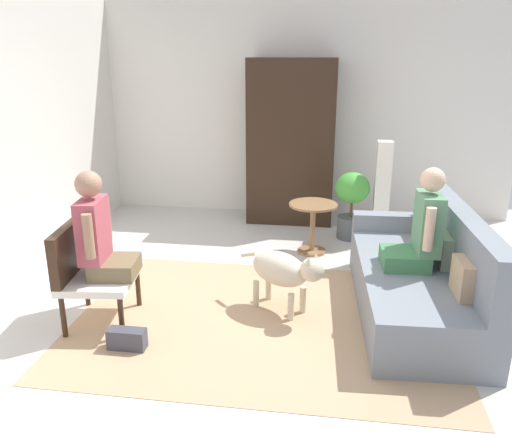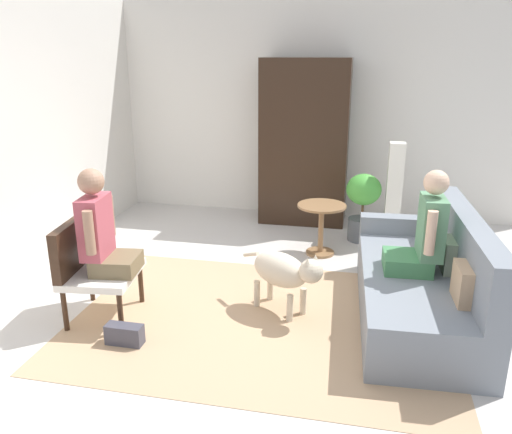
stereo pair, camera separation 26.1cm
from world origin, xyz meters
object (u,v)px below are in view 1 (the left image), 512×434
Objects in this scene: armchair at (86,267)px; person_on_armchair at (99,234)px; person_on_couch at (421,229)px; potted_plant at (352,200)px; dog at (284,270)px; armoire_cabinet at (291,142)px; column_lamp at (382,192)px; round_end_table at (313,220)px; handbag at (127,339)px; couch at (421,279)px.

armchair is 0.96× the size of person_on_armchair.
person_on_couch is 1.95m from potted_plant.
armchair is 1.67m from dog.
column_lamp is at bearing -28.23° from armoire_cabinet.
round_end_table is at bearing -73.53° from armoire_cabinet.
dog reaches higher than handbag.
column_lamp is at bearing 1.58° from potted_plant.
dog is 1.42m from handbag.
couch is 2.49× the size of armchair.
person_on_couch reaches higher than couch.
person_on_armchair is 1.14× the size of dog.
dog is (1.48, 0.39, -0.40)m from person_on_armchair.
person_on_couch is at bearing -75.01° from potted_plant.
person_on_armchair is 0.88m from handbag.
couch is 1.62m from round_end_table.
armchair is at bearing -115.73° from armoire_cabinet.
person_on_couch is at bearing -85.44° from column_lamp.
person_on_couch is 1.49× the size of round_end_table.
couch reaches higher than potted_plant.
dog is at bearing -97.56° from round_end_table.
round_end_table is 1.98× the size of handbag.
couch is at bearing -83.83° from column_lamp.
round_end_table is 2.62m from handbag.
person_on_armchair is at bearing 7.02° from armchair.
potted_plant is at bearing 46.82° from armchair.
column_lamp is at bearing 35.55° from round_end_table.
armchair is 3.56m from column_lamp.
handbag is at bearing -49.38° from person_on_armchair.
person_on_couch is 0.98× the size of person_on_armchair.
person_on_couch is at bearing -150.16° from couch.
person_on_armchair is at bearing -165.43° from dog.
column_lamp is (0.99, 2.02, 0.21)m from dog.
armchair is at bearing -133.18° from potted_plant.
armoire_cabinet is at bearing 66.32° from person_on_armchair.
handbag is at bearing -157.89° from person_on_couch.
potted_plant is 0.37m from column_lamp.
dog is 2.64× the size of handbag.
couch is 2.43× the size of person_on_couch.
armoire_cabinet reaches higher than column_lamp.
person_on_armchair is at bearing -113.68° from armoire_cabinet.
round_end_table reaches higher than handbag.
person_on_armchair is at bearing -132.42° from round_end_table.
person_on_armchair is 3.45m from column_lamp.
armchair is 0.74m from handbag.
person_on_couch is 2.82m from armoire_cabinet.
person_on_armchair is 3.31m from armoire_cabinet.
potted_plant is (0.64, 2.01, 0.09)m from dog.
person_on_couch reaches higher than dog.
potted_plant is 3.33m from handbag.
couch is at bearing 11.55° from armchair.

